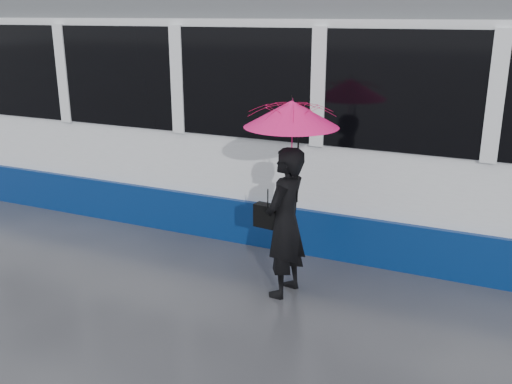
% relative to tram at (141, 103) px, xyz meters
% --- Properties ---
extents(ground, '(90.00, 90.00, 0.00)m').
position_rel_tram_xyz_m(ground, '(2.10, -2.50, -1.64)').
color(ground, '#2F2F34').
rests_on(ground, ground).
extents(rails, '(34.00, 1.51, 0.02)m').
position_rel_tram_xyz_m(rails, '(2.10, -0.00, -1.63)').
color(rails, '#3F3D38').
rests_on(rails, ground).
extents(tram, '(26.00, 2.56, 3.35)m').
position_rel_tram_xyz_m(tram, '(0.00, 0.00, 0.00)').
color(tram, white).
rests_on(tram, ground).
extents(woman, '(0.48, 0.67, 1.71)m').
position_rel_tram_xyz_m(woman, '(3.55, -2.38, -0.78)').
color(woman, black).
rests_on(woman, ground).
extents(umbrella, '(1.12, 1.12, 1.15)m').
position_rel_tram_xyz_m(umbrella, '(3.60, -2.38, 0.24)').
color(umbrella, '#E21381').
rests_on(umbrella, ground).
extents(handbag, '(0.32, 0.17, 0.44)m').
position_rel_tram_xyz_m(handbag, '(3.33, -2.36, -0.74)').
color(handbag, black).
rests_on(handbag, ground).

